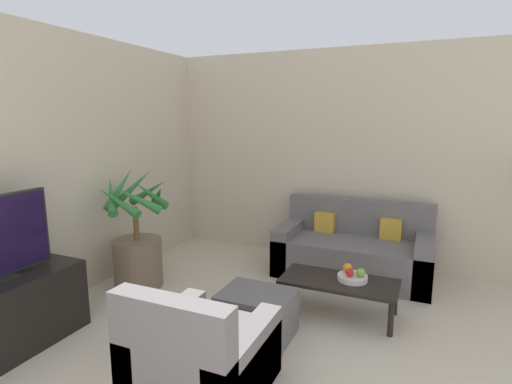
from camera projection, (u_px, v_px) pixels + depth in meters
name	position (u px, v px, depth m)	size (l,w,h in m)	color
wall_back	(426.00, 160.00, 4.72)	(8.17, 0.06, 2.70)	beige
wall_left	(6.00, 176.00, 3.45)	(0.06, 7.27, 2.70)	beige
potted_palm	(137.00, 247.00, 4.38)	(0.78, 0.79, 1.31)	brown
sofa_loveseat	(353.00, 251.00, 4.72)	(1.75, 0.85, 0.86)	#605B5B
coffee_table	(339.00, 284.00, 3.76)	(1.08, 0.51, 0.34)	black
fruit_bowl	(352.00, 278.00, 3.74)	(0.28, 0.28, 0.05)	beige
apple_red	(350.00, 273.00, 3.69)	(0.08, 0.08, 0.08)	red
apple_green	(361.00, 273.00, 3.69)	(0.08, 0.08, 0.08)	olive
orange_fruit	(348.00, 268.00, 3.80)	(0.09, 0.09, 0.09)	orange
armchair	(201.00, 359.00, 2.65)	(0.79, 0.87, 0.83)	#605B5B
ottoman	(257.00, 314.00, 3.41)	(0.61, 0.48, 0.39)	#605B5B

